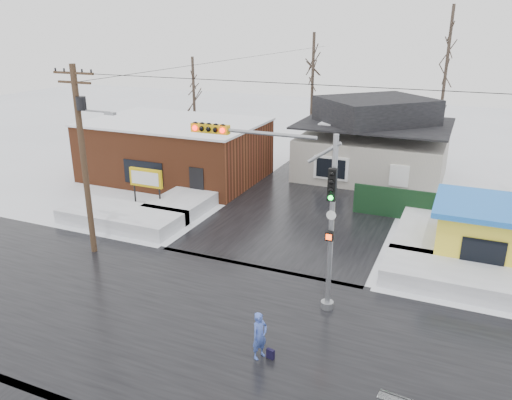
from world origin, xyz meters
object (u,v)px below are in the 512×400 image
at_px(traffic_signal, 292,195).
at_px(utility_pole, 84,151).
at_px(pedestrian, 260,336).
at_px(kiosk, 484,232).
at_px(marquee_sign, 146,179).

distance_m(traffic_signal, utility_pole, 10.39).
relative_size(traffic_signal, pedestrian, 4.15).
relative_size(kiosk, pedestrian, 2.73).
height_order(utility_pole, kiosk, utility_pole).
height_order(traffic_signal, kiosk, traffic_signal).
distance_m(utility_pole, pedestrian, 12.31).
bearing_deg(marquee_sign, kiosk, 1.55).
xyz_separation_m(traffic_signal, utility_pole, (-10.36, 0.53, 0.57)).
height_order(traffic_signal, marquee_sign, traffic_signal).
relative_size(utility_pole, marquee_sign, 3.53).
height_order(kiosk, pedestrian, kiosk).
distance_m(traffic_signal, marquee_sign, 13.42).
bearing_deg(utility_pole, kiosk, 20.44).
relative_size(traffic_signal, marquee_sign, 2.75).
distance_m(traffic_signal, pedestrian, 5.35).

